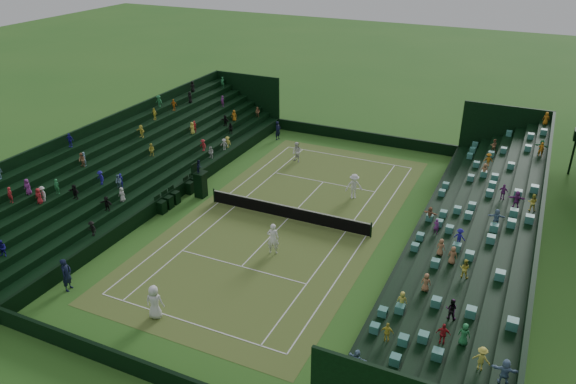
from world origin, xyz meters
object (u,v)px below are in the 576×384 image
tennis_net (288,212)px  player_near_east (273,239)px  player_far_west (297,152)px  umpire_chair (200,181)px  player_near_west (155,302)px  player_far_east (354,186)px

tennis_net → player_near_east: (1.01, -4.28, 0.48)m
tennis_net → player_far_west: player_far_west is taller
player_near_east → player_far_west: bearing=-89.1°
tennis_net → umpire_chair: bearing=177.0°
umpire_chair → player_near_east: 9.38m
player_near_west → player_near_east: player_near_east is taller
tennis_net → player_near_west: size_ratio=6.20×
player_near_west → tennis_net: bearing=-113.7°
tennis_net → player_far_east: size_ratio=6.22×
player_far_west → player_far_east: size_ratio=0.90×
tennis_net → player_far_east: player_far_east is taller
player_near_west → player_far_west: (-1.82, 21.43, -0.10)m
player_near_west → player_far_west: size_ratio=1.11×
tennis_net → player_near_west: player_near_west is taller
player_far_east → player_near_east: bearing=-131.1°
umpire_chair → player_near_east: bearing=-29.7°
tennis_net → player_far_west: 9.86m
umpire_chair → player_far_west: (3.64, 8.84, -0.38)m
umpire_chair → player_far_east: umpire_chair is taller
player_near_west → player_far_east: player_near_west is taller
player_far_west → player_near_east: bearing=-48.9°
player_near_west → player_far_east: (4.65, 17.03, -0.00)m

